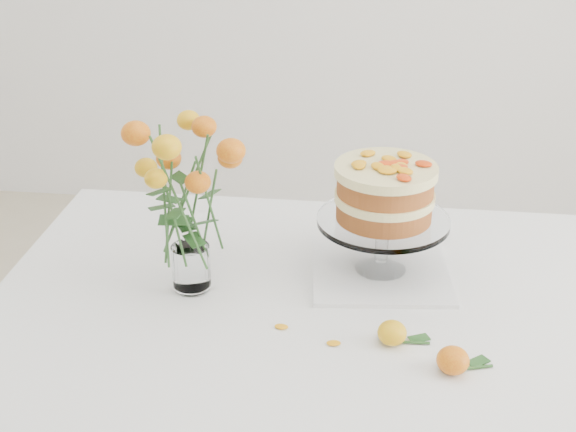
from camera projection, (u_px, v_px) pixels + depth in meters
The scene contains 8 objects.
table at pixel (348, 338), 1.60m from camera, with size 1.43×0.93×0.76m.
napkin at pixel (380, 270), 1.67m from camera, with size 0.28×0.28×0.01m, color white.
cake_stand at pixel (384, 198), 1.59m from camera, with size 0.27×0.27×0.24m.
rose_vase at pixel (186, 186), 1.51m from camera, with size 0.33×0.33×0.38m.
loose_rose_near at pixel (392, 333), 1.43m from camera, with size 0.09×0.05×0.04m.
loose_rose_far at pixel (453, 360), 1.36m from camera, with size 0.10×0.06×0.05m.
stray_petal_a at pixel (281, 327), 1.48m from camera, with size 0.03×0.02×0.00m, color #FFA510.
stray_petal_b at pixel (334, 343), 1.44m from camera, with size 0.03×0.02×0.00m, color #FFA510.
Camera 1 is at (0.05, -1.33, 1.60)m, focal length 50.00 mm.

